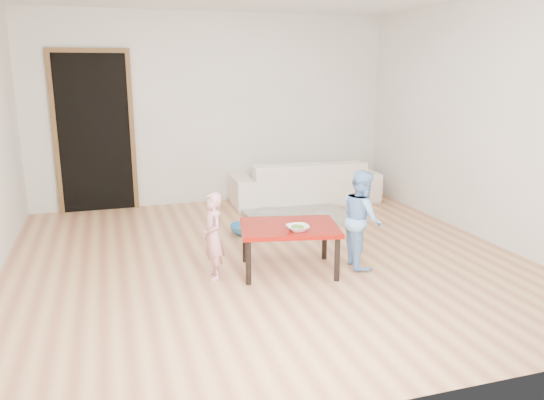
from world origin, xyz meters
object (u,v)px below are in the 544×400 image
red_table (289,248)px  child_pink (213,236)px  child_blue (362,219)px  sofa (304,181)px  bowl (298,228)px  basin (246,229)px

red_table → child_pink: bearing=176.7°
red_table → child_blue: size_ratio=0.95×
sofa → child_blue: bearing=84.0°
bowl → child_pink: child_pink is taller
sofa → child_pink: child_pink is taller
bowl → child_pink: 0.76m
sofa → child_pink: (-1.78, -2.41, 0.10)m
bowl → basin: bowl is taller
sofa → bowl: size_ratio=10.31×
bowl → child_pink: size_ratio=0.25×
child_blue → red_table: bearing=92.8°
bowl → child_pink: (-0.73, 0.22, -0.07)m
child_blue → sofa: bearing=-0.3°
child_pink → basin: child_pink is taller
bowl → sofa: bearing=68.2°
sofa → child_blue: (-0.36, -2.51, 0.17)m
child_blue → child_pink: bearing=93.8°
child_pink → basin: (0.61, 1.19, -0.34)m
basin → child_blue: bearing=-58.0°
child_pink → bowl: bearing=66.9°
sofa → basin: sofa is taller
red_table → child_blue: bearing=-5.2°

